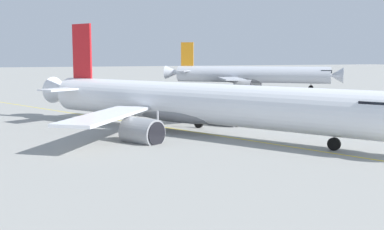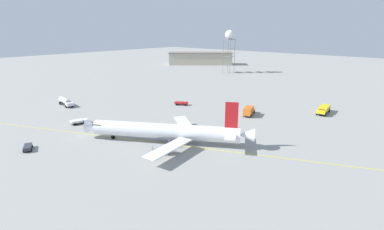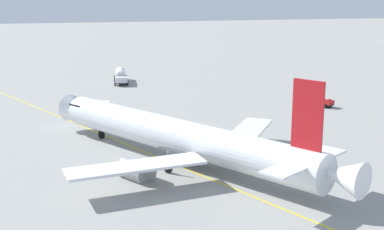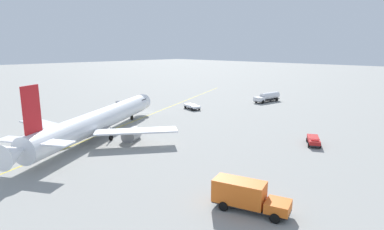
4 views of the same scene
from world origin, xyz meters
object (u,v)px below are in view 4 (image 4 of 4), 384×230
Objects in this scene: fuel_tanker_truck at (268,97)px; baggage_truck_truck at (123,103)px; airliner_main at (97,122)px; catering_truck_truck at (246,195)px; pushback_tug_truck at (192,106)px; ops_pickup_truck at (313,140)px.

fuel_tanker_truck is 44.23m from baggage_truck_truck.
catering_truck_truck is (3.21, 36.00, -1.29)m from airliner_main.
baggage_truck_truck is 0.79× the size of pushback_tug_truck.
ops_pickup_truck is 39.05m from pushback_tug_truck.
pushback_tug_truck is (-9.80, 18.78, 0.10)m from baggage_truck_truck.
baggage_truck_truck is 21.18m from pushback_tug_truck.
catering_truck_truck reaches higher than pushback_tug_truck.
pushback_tug_truck is at bearing -132.34° from ops_pickup_truck.
baggage_truck_truck is at bearing 18.11° from airliner_main.
catering_truck_truck reaches higher than baggage_truck_truck.
ops_pickup_truck reaches higher than baggage_truck_truck.
baggage_truck_truck is 0.84× the size of ops_pickup_truck.
fuel_tanker_truck is 45.06m from ops_pickup_truck.
catering_truck_truck is at bearing 36.51° from fuel_tanker_truck.
ops_pickup_truck is (33.62, 29.99, -0.78)m from fuel_tanker_truck.
ops_pickup_truck is (-23.95, 30.95, -2.15)m from airliner_main.
fuel_tanker_truck reaches higher than ops_pickup_truck.
catering_truck_truck reaches higher than fuel_tanker_truck.
catering_truck_truck is (27.16, 5.06, 0.86)m from ops_pickup_truck.
airliner_main is 3.95× the size of fuel_tanker_truck.
pushback_tug_truck is (-8.36, -38.14, 0.00)m from ops_pickup_truck.
pushback_tug_truck reaches higher than baggage_truck_truck.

